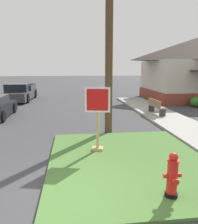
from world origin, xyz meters
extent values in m
plane|color=#3D3D3F|center=(0.00, 0.00, 0.00)|extent=(160.00, 160.00, 0.00)
cube|color=#477033|center=(1.85, 1.89, 0.04)|extent=(4.69, 5.50, 0.08)
cube|color=#9E9B93|center=(5.39, 6.45, 0.06)|extent=(2.20, 18.21, 0.12)
cylinder|color=black|center=(2.25, -0.14, 0.12)|extent=(0.28, 0.28, 0.08)
cylinder|color=red|center=(2.25, -0.14, 0.52)|extent=(0.22, 0.22, 0.71)
cylinder|color=red|center=(2.25, -0.14, 0.89)|extent=(0.25, 0.25, 0.03)
sphere|color=red|center=(2.25, -0.14, 0.96)|extent=(0.19, 0.19, 0.19)
cube|color=red|center=(2.25, -0.14, 1.03)|extent=(0.04, 0.04, 0.04)
cylinder|color=red|center=(2.10, -0.14, 0.55)|extent=(0.08, 0.09, 0.09)
cylinder|color=red|center=(2.40, -0.14, 0.55)|extent=(0.08, 0.09, 0.09)
cylinder|color=red|center=(2.25, -0.30, 0.50)|extent=(0.12, 0.09, 0.12)
cube|color=tan|center=(1.02, 2.78, 1.09)|extent=(0.11, 0.11, 2.03)
cube|color=tan|center=(1.02, 2.78, 0.12)|extent=(0.41, 0.35, 0.08)
cube|color=white|center=(1.01, 2.73, 1.77)|extent=(0.79, 0.18, 0.81)
cube|color=red|center=(1.01, 2.72, 1.77)|extent=(0.67, 0.16, 0.69)
cylinder|color=black|center=(0.50, 3.39, 0.01)|extent=(0.70, 0.70, 0.02)
cylinder|color=black|center=(-3.46, 10.07, 0.31)|extent=(0.23, 0.62, 0.62)
cylinder|color=black|center=(-3.42, 7.52, 0.31)|extent=(0.23, 0.62, 0.62)
sphere|color=white|center=(-3.79, 10.79, 0.47)|extent=(0.14, 0.14, 0.14)
cube|color=#38383D|center=(-4.31, 15.75, 0.50)|extent=(2.17, 5.45, 0.68)
cube|color=black|center=(-4.33, 15.00, 1.14)|extent=(1.82, 1.45, 0.68)
cube|color=#38383D|center=(-3.32, 16.67, 1.06)|extent=(0.16, 2.27, 0.44)
cube|color=#38383D|center=(-5.25, 16.72, 1.06)|extent=(0.16, 2.27, 0.44)
cube|color=#38383D|center=(-4.24, 18.40, 1.06)|extent=(1.83, 0.15, 0.44)
cylinder|color=black|center=(-3.40, 14.11, 0.38)|extent=(0.28, 0.77, 0.76)
cylinder|color=black|center=(-5.31, 14.16, 0.38)|extent=(0.28, 0.77, 0.76)
cylinder|color=black|center=(-3.32, 17.35, 0.38)|extent=(0.28, 0.77, 0.76)
cylinder|color=black|center=(-5.22, 17.40, 0.38)|extent=(0.28, 0.77, 0.76)
cube|color=#93704C|center=(5.14, 8.12, 0.56)|extent=(0.52, 1.65, 0.06)
cube|color=#93704C|center=(4.96, 8.10, 0.78)|extent=(0.17, 1.62, 0.38)
cube|color=#2D2D33|center=(5.19, 7.39, 0.33)|extent=(0.36, 0.09, 0.41)
cube|color=#2D2D33|center=(5.08, 8.85, 0.33)|extent=(0.36, 0.09, 0.41)
cylinder|color=#4C3823|center=(1.74, 4.99, 4.81)|extent=(0.31, 0.31, 9.63)
cube|color=brown|center=(11.05, 14.53, 0.45)|extent=(8.05, 6.30, 0.90)
cube|color=beige|center=(11.05, 14.53, 2.16)|extent=(7.89, 6.18, 2.52)
pyramid|color=#423833|center=(11.05, 14.53, 4.39)|extent=(8.46, 6.62, 1.93)
ellipsoid|color=#316E25|center=(9.14, 10.62, 0.38)|extent=(1.02, 1.02, 0.76)
camera|label=1|loc=(0.22, -4.20, 2.75)|focal=35.54mm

